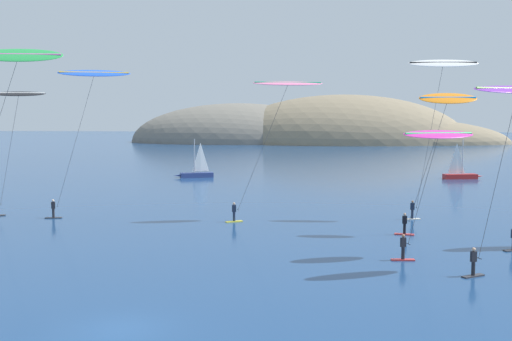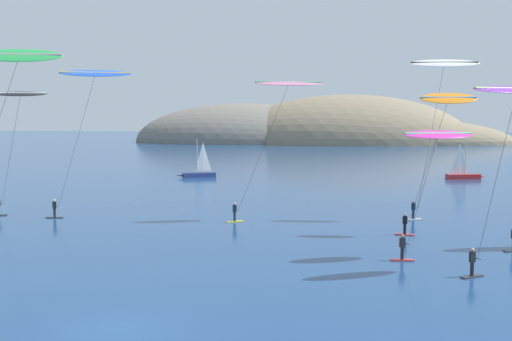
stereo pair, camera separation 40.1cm
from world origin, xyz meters
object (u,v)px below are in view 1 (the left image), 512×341
object	(u,v)px
kitesurfer_blue	(91,84)
kitesurfer_pink	(284,93)
kitesurfer_magenta	(436,144)
sailboat_near	(195,173)
sailboat_far	(462,174)
kitesurfer_green	(15,67)
kitesurfer_orange	(444,110)
kitesurfer_black	(17,103)
kitesurfer_white	(441,75)

from	to	relation	value
kitesurfer_blue	kitesurfer_pink	bearing A→B (deg)	-0.72
kitesurfer_magenta	kitesurfer_pink	world-z (taller)	kitesurfer_pink
sailboat_near	sailboat_far	distance (m)	38.86
kitesurfer_green	kitesurfer_orange	size ratio (longest dim) A/B	1.27
sailboat_near	kitesurfer_pink	world-z (taller)	kitesurfer_pink
kitesurfer_black	kitesurfer_blue	bearing A→B (deg)	-0.05
sailboat_far	kitesurfer_magenta	distance (m)	54.43
kitesurfer_pink	kitesurfer_magenta	bearing A→B (deg)	-52.48
kitesurfer_white	kitesurfer_pink	bearing A→B (deg)	-172.37
kitesurfer_blue	kitesurfer_black	world-z (taller)	kitesurfer_blue
kitesurfer_green	kitesurfer_pink	bearing A→B (deg)	35.07
sailboat_far	kitesurfer_pink	bearing A→B (deg)	-121.29
kitesurfer_white	kitesurfer_black	size ratio (longest dim) A/B	1.23
kitesurfer_black	kitesurfer_pink	world-z (taller)	kitesurfer_pink
kitesurfer_blue	kitesurfer_magenta	xyz separation A→B (m)	(27.98, -14.04, -4.55)
kitesurfer_green	kitesurfer_white	distance (m)	34.83
kitesurfer_orange	kitesurfer_pink	size ratio (longest dim) A/B	0.90
kitesurfer_blue	kitesurfer_white	distance (m)	31.00
kitesurfer_magenta	kitesurfer_white	size ratio (longest dim) A/B	0.59
kitesurfer_green	kitesurfer_blue	size ratio (longest dim) A/B	1.05
kitesurfer_white	kitesurfer_pink	size ratio (longest dim) A/B	1.15
sailboat_far	kitesurfer_pink	xyz separation A→B (m)	(-23.47, -38.62, 10.52)
kitesurfer_green	kitesurfer_white	world-z (taller)	kitesurfer_white
sailboat_near	kitesurfer_blue	size ratio (longest dim) A/B	0.44
kitesurfer_white	kitesurfer_pink	world-z (taller)	kitesurfer_white
kitesurfer_blue	kitesurfer_orange	distance (m)	30.60
kitesurfer_black	kitesurfer_pink	distance (m)	24.40
kitesurfer_orange	kitesurfer_black	distance (m)	37.44
kitesurfer_magenta	kitesurfer_blue	bearing A→B (deg)	153.35
kitesurfer_green	kitesurfer_magenta	bearing A→B (deg)	-2.27
kitesurfer_pink	kitesurfer_orange	bearing A→B (deg)	-23.54
sailboat_near	sailboat_far	size ratio (longest dim) A/B	0.98
kitesurfer_green	kitesurfer_black	world-z (taller)	kitesurfer_green
sailboat_near	kitesurfer_white	size ratio (longest dim) A/B	0.41
kitesurfer_green	kitesurfer_magenta	world-z (taller)	kitesurfer_green
sailboat_near	kitesurfer_magenta	bearing A→B (deg)	-62.76
kitesurfer_orange	kitesurfer_pink	xyz separation A→B (m)	(-12.61, 5.49, 1.47)
sailboat_far	kitesurfer_green	size ratio (longest dim) A/B	0.42
sailboat_far	kitesurfer_blue	xyz separation A→B (m)	(-40.83, -38.40, 11.39)
kitesurfer_blue	kitesurfer_orange	world-z (taller)	kitesurfer_blue
sailboat_near	sailboat_far	world-z (taller)	same
kitesurfer_orange	kitesurfer_white	bearing A→B (deg)	82.34
kitesurfer_green	kitesurfer_orange	bearing A→B (deg)	13.20
sailboat_near	kitesurfer_black	bearing A→B (deg)	-103.97
kitesurfer_magenta	kitesurfer_black	xyz separation A→B (m)	(-35.00, 14.05, 2.88)
sailboat_near	kitesurfer_black	size ratio (longest dim) A/B	0.51
kitesurfer_green	kitesurfer_blue	world-z (taller)	kitesurfer_green
kitesurfer_blue	kitesurfer_black	xyz separation A→B (m)	(-7.02, 0.01, -1.66)
kitesurfer_green	kitesurfer_magenta	distance (m)	29.17
kitesurfer_magenta	kitesurfer_black	bearing A→B (deg)	158.13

